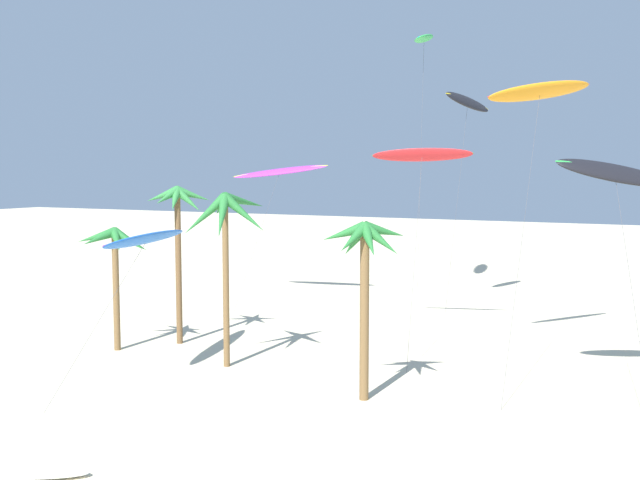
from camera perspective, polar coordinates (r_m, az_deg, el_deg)
The scene contains 12 objects.
palm_tree_0 at distance 43.45m, azimuth -10.84°, elevation 2.18°, with size 3.59×3.81×9.15m.
palm_tree_1 at distance 42.75m, azimuth -15.41°, elevation -0.51°, with size 3.97×4.10×6.90m.
palm_tree_2 at distance 37.94m, azimuth -7.11°, elevation 1.29°, with size 4.38×4.79×8.94m.
palm_tree_3 at distance 32.15m, azimuth 3.43°, elevation -1.19°, with size 3.55×3.49×7.86m.
flying_kite_1 at distance 54.46m, azimuth 11.23°, elevation 10.29°, with size 2.40×7.19×15.74m.
flying_kite_2 at distance 60.52m, azimuth 7.96°, elevation 15.00°, with size 3.29×9.86×21.16m.
flying_kite_3 at distance 44.86m, azimuth 7.81°, elevation 6.47°, with size 5.94×9.41×11.47m.
flying_kite_5 at distance 57.58m, azimuth -3.12°, elevation 5.24°, with size 8.05×6.56×10.72m.
flying_kite_6 at distance 40.37m, azimuth 16.47°, elevation 10.86°, with size 4.85×11.75×15.04m.
flying_kite_7 at distance 37.60m, azimuth -13.09°, elevation 0.11°, with size 3.15×11.37×7.13m.
flying_kite_8 at distance 34.49m, azimuth 21.62°, elevation 4.78°, with size 5.00×9.41×10.90m.
grounded_kite_1 at distance 27.56m, azimuth -22.54°, elevation -16.04°, with size 5.20×3.21×0.31m.
Camera 1 is at (11.07, 2.20, 10.01)m, focal length 41.87 mm.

